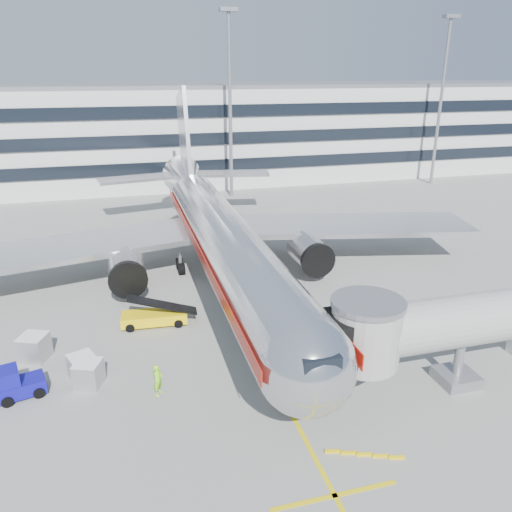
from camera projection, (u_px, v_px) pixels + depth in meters
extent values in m
plane|color=gray|center=(253.00, 341.00, 34.68)|extent=(180.00, 180.00, 0.00)
cube|color=#DDC10B|center=(223.00, 285.00, 43.72)|extent=(0.25, 70.00, 0.01)
cube|color=#DDC10B|center=(335.00, 496.00, 22.03)|extent=(6.00, 0.25, 0.01)
cylinder|color=silver|center=(227.00, 247.00, 40.44)|extent=(5.00, 36.00, 5.00)
sphere|color=silver|center=(306.00, 366.00, 24.18)|extent=(5.00, 5.00, 5.00)
cone|color=silver|center=(187.00, 182.00, 61.01)|extent=(5.00, 10.00, 5.00)
cube|color=black|center=(319.00, 362.00, 22.43)|extent=(1.80, 1.20, 0.90)
cube|color=#B7B7BC|center=(345.00, 225.00, 48.92)|extent=(24.95, 12.07, 0.50)
cube|color=#B7B7BC|center=(64.00, 249.00, 42.46)|extent=(24.95, 12.07, 0.50)
cylinder|color=#99999E|center=(310.00, 253.00, 44.94)|extent=(3.00, 4.20, 3.00)
cylinder|color=#99999E|center=(127.00, 271.00, 40.96)|extent=(3.00, 4.20, 3.00)
cylinder|color=black|center=(318.00, 261.00, 43.13)|extent=(3.10, 0.50, 3.10)
cylinder|color=black|center=(128.00, 280.00, 39.15)|extent=(3.10, 0.50, 3.10)
cube|color=#B7B7BC|center=(185.00, 145.00, 59.93)|extent=(0.45, 9.39, 13.72)
cube|color=#B7B7BC|center=(229.00, 174.00, 63.07)|extent=(10.41, 4.94, 0.35)
cube|color=#B7B7BC|center=(140.00, 178.00, 60.34)|extent=(10.41, 4.94, 0.35)
cylinder|color=gray|center=(291.00, 398.00, 27.14)|extent=(0.24, 0.24, 1.80)
cylinder|color=black|center=(291.00, 405.00, 27.30)|extent=(0.35, 0.90, 0.90)
cylinder|color=gray|center=(247.00, 255.00, 47.78)|extent=(0.30, 0.30, 2.00)
cylinder|color=gray|center=(180.00, 262.00, 46.19)|extent=(0.30, 0.30, 2.00)
cube|color=#AC180C|center=(257.00, 241.00, 40.96)|extent=(0.06, 38.00, 0.90)
cube|color=#AC180C|center=(196.00, 246.00, 39.71)|extent=(0.06, 38.00, 0.90)
cylinder|color=#A8A8A3|center=(465.00, 320.00, 28.60)|extent=(13.00, 3.00, 3.00)
cylinder|color=#A8A8A3|center=(365.00, 335.00, 27.03)|extent=(3.80, 3.80, 3.40)
cylinder|color=gray|center=(368.00, 303.00, 26.37)|extent=(4.00, 4.00, 0.30)
cube|color=black|center=(343.00, 338.00, 26.71)|extent=(1.40, 2.60, 2.60)
cylinder|color=gray|center=(459.00, 359.00, 29.51)|extent=(0.56, 0.56, 3.20)
cube|color=gray|center=(456.00, 377.00, 29.94)|extent=(2.20, 2.20, 0.70)
cylinder|color=black|center=(443.00, 380.00, 29.72)|extent=(0.35, 0.70, 0.70)
cylinder|color=black|center=(469.00, 375.00, 30.17)|extent=(0.35, 0.70, 0.70)
cube|color=silver|center=(164.00, 134.00, 84.46)|extent=(150.00, 24.00, 15.00)
cube|color=black|center=(173.00, 167.00, 74.75)|extent=(150.00, 0.30, 1.80)
cube|color=black|center=(172.00, 140.00, 73.36)|extent=(150.00, 0.30, 1.80)
cube|color=black|center=(170.00, 112.00, 71.96)|extent=(150.00, 0.30, 1.80)
cube|color=gray|center=(161.00, 86.00, 81.74)|extent=(150.00, 24.00, 0.60)
cylinder|color=gray|center=(230.00, 109.00, 70.25)|extent=(0.50, 0.50, 25.00)
cube|color=gray|center=(228.00, 9.00, 65.81)|extent=(2.40, 1.20, 0.50)
cylinder|color=gray|center=(440.00, 105.00, 78.70)|extent=(0.50, 0.50, 25.00)
cube|color=gray|center=(451.00, 16.00, 74.26)|extent=(2.40, 1.20, 0.50)
cube|color=yellow|center=(154.00, 317.00, 36.68)|extent=(4.85, 2.08, 0.75)
cube|color=black|center=(153.00, 305.00, 36.34)|extent=(5.05, 1.56, 1.65)
cylinder|color=black|center=(131.00, 318.00, 37.16)|extent=(0.67, 0.35, 0.65)
cylinder|color=black|center=(130.00, 328.00, 35.77)|extent=(0.67, 0.35, 0.65)
cylinder|color=black|center=(178.00, 314.00, 37.77)|extent=(0.67, 0.35, 0.65)
cylinder|color=black|center=(179.00, 323.00, 36.39)|extent=(0.67, 0.35, 0.65)
cube|color=#0F0C8C|center=(21.00, 387.00, 28.62)|extent=(2.87, 2.08, 0.83)
cube|color=#0F0C8C|center=(8.00, 377.00, 28.07)|extent=(1.42, 1.62, 1.01)
cube|color=black|center=(7.00, 372.00, 27.96)|extent=(1.28, 1.41, 0.09)
cylinder|color=black|center=(5.00, 389.00, 28.89)|extent=(0.69, 0.43, 0.64)
cylinder|color=black|center=(7.00, 402.00, 27.77)|extent=(0.69, 0.43, 0.64)
cylinder|color=black|center=(36.00, 381.00, 29.67)|extent=(0.69, 0.43, 0.64)
cylinder|color=black|center=(39.00, 393.00, 28.55)|extent=(0.69, 0.43, 0.64)
cube|color=#A6A8AD|center=(34.00, 348.00, 32.21)|extent=(2.09, 2.09, 1.65)
cube|color=white|center=(32.00, 336.00, 31.92)|extent=(2.09, 2.09, 0.06)
cube|color=#A6A8AD|center=(83.00, 367.00, 30.21)|extent=(1.90, 1.90, 1.50)
cube|color=white|center=(81.00, 356.00, 29.94)|extent=(1.90, 1.90, 0.06)
cube|color=#A6A8AD|center=(89.00, 374.00, 29.56)|extent=(1.89, 1.89, 1.50)
cube|color=white|center=(87.00, 363.00, 29.29)|extent=(1.89, 1.89, 0.06)
imported|color=#90FD1A|center=(158.00, 380.00, 28.62)|extent=(0.78, 0.85, 1.94)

